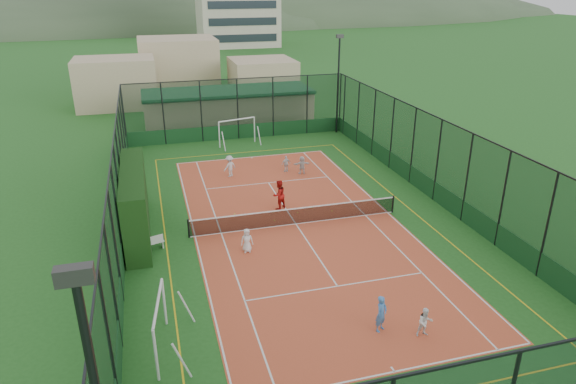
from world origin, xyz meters
The scene contains 19 objects.
ground centered at (0.00, 0.00, 0.00)m, with size 300.00×300.00×0.00m, color #22581E.
court_slab centered at (0.00, 0.00, 0.01)m, with size 11.17×23.97×0.01m, color #BF4E2A.
tennis_net centered at (0.00, 0.00, 0.53)m, with size 11.67×0.12×1.06m, color black, non-canonical shape.
perimeter_fence centered at (0.00, 0.00, 2.50)m, with size 18.12×34.12×5.00m, color black, non-canonical shape.
floodlight_ne centered at (8.60, 16.60, 4.12)m, with size 0.60×0.26×8.25m, color black, non-canonical shape.
clubhouse centered at (0.00, 22.00, 1.57)m, with size 15.20×7.20×3.15m, color tan, non-canonical shape.
distant_hills centered at (0.00, 150.00, 0.00)m, with size 200.00×60.00×24.00m, color #384C33, non-canonical shape.
hedge_left centered at (-8.30, 1.36, 1.73)m, with size 1.18×7.89×3.45m, color black.
white_bench centered at (-7.80, -0.87, 0.41)m, with size 1.45×0.40×0.82m, color white, non-canonical shape.
futsal_goal_near centered at (-7.56, -8.58, 1.02)m, with size 0.91×3.15×2.03m, color white, non-canonical shape.
futsal_goal_far centered at (-0.41, 15.32, 1.04)m, with size 3.22×0.94×2.08m, color white, non-canonical shape.
child_near_left centered at (-3.18, -2.29, 0.62)m, with size 0.60×0.39×1.22m, color white.
child_near_mid centered at (0.50, -9.67, 0.75)m, with size 0.54×0.36×1.49m, color #4781CB.
child_near_right centered at (1.94, -10.41, 0.61)m, with size 0.58×0.45×1.19m, color white.
child_far_left centered at (-2.23, 8.25, 0.75)m, with size 0.96×0.55×1.48m, color silver.
child_far_right centered at (1.69, 8.11, 0.59)m, with size 0.68×0.28×1.16m, color silver.
child_far_back centered at (2.63, 7.47, 0.64)m, with size 1.16×0.37×1.25m, color silver.
coach centered at (-0.37, 2.26, 0.88)m, with size 0.85×0.66×1.74m, color red.
tennis_balls centered at (0.24, 1.50, 0.04)m, with size 5.55×1.49×0.07m.
Camera 1 is at (-7.23, -24.20, 12.41)m, focal length 32.00 mm.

